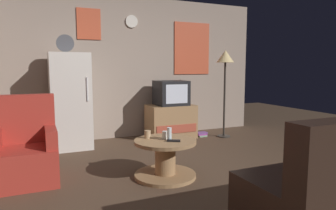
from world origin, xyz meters
name	(u,v)px	position (x,y,z in m)	size (l,w,h in m)	color
ground_plane	(188,179)	(0.00, 0.00, 0.00)	(12.00, 12.00, 0.00)	#4C3828
wall_with_art	(128,68)	(0.01, 2.45, 1.28)	(5.20, 0.12, 2.55)	gray
fridge	(70,101)	(-1.07, 1.99, 0.75)	(0.60, 0.62, 1.77)	silver
tv_stand	(171,121)	(0.67, 2.00, 0.30)	(0.84, 0.53, 0.60)	#9E754C
crt_tv	(171,93)	(0.67, 2.00, 0.82)	(0.54, 0.51, 0.44)	black
standing_lamp	(225,63)	(1.61, 1.69, 1.36)	(0.32, 0.32, 1.59)	#332D28
coffee_table	(165,158)	(-0.21, 0.17, 0.22)	(0.72, 0.72, 0.44)	#9E754C
wine_glass	(169,134)	(-0.18, 0.12, 0.52)	(0.05, 0.05, 0.15)	silver
mug_ceramic_white	(165,135)	(-0.19, 0.22, 0.49)	(0.08, 0.08, 0.09)	silver
mug_ceramic_tan	(148,134)	(-0.37, 0.34, 0.49)	(0.08, 0.08, 0.09)	tan
remote_control	(174,141)	(-0.16, 0.05, 0.45)	(0.15, 0.04, 0.02)	black
armchair	(24,152)	(-1.71, 0.67, 0.34)	(0.68, 0.68, 0.96)	#A52D23
book_stack	(201,134)	(1.24, 1.88, 0.04)	(0.21, 0.17, 0.08)	#84AA86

